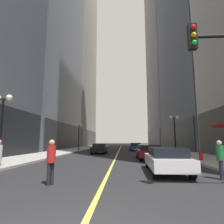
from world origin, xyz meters
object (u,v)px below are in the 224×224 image
object	(u,v)px
car_white	(166,159)
pedestrian_in_green_parka	(220,156)
street_lamp_left_far	(79,131)
car_maroon	(148,152)
fire_hydrant_right	(201,157)
pedestrian_in_red_jacket	(51,158)
car_black	(99,148)
car_blue	(135,146)
street_lamp_left_near	(2,114)
street_lamp_right_mid	(174,126)

from	to	relation	value
car_white	pedestrian_in_green_parka	bearing A→B (deg)	-37.46
street_lamp_left_far	car_white	bearing A→B (deg)	-64.55
car_maroon	fire_hydrant_right	distance (m)	4.26
fire_hydrant_right	street_lamp_left_far	bearing A→B (deg)	132.42
car_maroon	fire_hydrant_right	world-z (taller)	car_maroon
pedestrian_in_red_jacket	car_black	bearing A→B (deg)	91.19
car_maroon	fire_hydrant_right	size ratio (longest dim) A/B	5.51
car_white	fire_hydrant_right	size ratio (longest dim) A/B	6.02
pedestrian_in_green_parka	car_maroon	bearing A→B (deg)	103.69
pedestrian_in_green_parka	car_blue	bearing A→B (deg)	95.47
car_white	street_lamp_left_near	size ratio (longest dim) A/B	1.09
car_white	car_blue	xyz separation A→B (m)	(-0.29, 22.63, -0.00)
car_black	fire_hydrant_right	world-z (taller)	car_black
car_black	pedestrian_in_green_parka	size ratio (longest dim) A/B	2.46
car_black	street_lamp_right_mid	size ratio (longest dim) A/B	0.94
street_lamp_left_far	street_lamp_right_mid	size ratio (longest dim) A/B	1.00
car_maroon	street_lamp_left_near	distance (m)	11.78
car_white	pedestrian_in_green_parka	xyz separation A→B (m)	(2.03, -1.56, 0.26)
street_lamp_right_mid	fire_hydrant_right	xyz separation A→B (m)	(0.50, -5.44, -2.86)
car_white	car_maroon	bearing A→B (deg)	90.37
car_maroon	street_lamp_right_mid	bearing A→B (deg)	47.81
street_lamp_right_mid	fire_hydrant_right	distance (m)	6.16
street_lamp_right_mid	fire_hydrant_right	size ratio (longest dim) A/B	5.54
pedestrian_in_green_parka	street_lamp_left_far	world-z (taller)	street_lamp_left_far
car_black	car_blue	bearing A→B (deg)	56.60
car_maroon	pedestrian_in_red_jacket	bearing A→B (deg)	-116.66
car_maroon	street_lamp_left_far	world-z (taller)	street_lamp_left_far
pedestrian_in_red_jacket	street_lamp_right_mid	distance (m)	16.27
street_lamp_right_mid	fire_hydrant_right	world-z (taller)	street_lamp_right_mid
car_white	fire_hydrant_right	xyz separation A→B (m)	(3.86, 5.29, -0.32)
pedestrian_in_green_parka	street_lamp_right_mid	distance (m)	12.56
pedestrian_in_green_parka	street_lamp_left_far	distance (m)	24.39
car_maroon	street_lamp_left_far	size ratio (longest dim) A/B	0.99
street_lamp_left_near	car_blue	bearing A→B (deg)	67.68
pedestrian_in_red_jacket	street_lamp_left_near	world-z (taller)	street_lamp_left_near
car_white	street_lamp_left_far	bearing A→B (deg)	115.45
street_lamp_left_near	car_black	bearing A→B (deg)	74.53
pedestrian_in_red_jacket	street_lamp_right_mid	world-z (taller)	street_lamp_right_mid
car_maroon	pedestrian_in_green_parka	world-z (taller)	pedestrian_in_green_parka
pedestrian_in_green_parka	street_lamp_left_near	world-z (taller)	street_lamp_left_near
pedestrian_in_green_parka	street_lamp_left_far	bearing A→B (deg)	118.20
street_lamp_left_near	street_lamp_right_mid	size ratio (longest dim) A/B	1.00
pedestrian_in_red_jacket	street_lamp_left_far	world-z (taller)	street_lamp_left_far
car_white	pedestrian_in_red_jacket	size ratio (longest dim) A/B	2.80
car_blue	fire_hydrant_right	bearing A→B (deg)	-76.57
car_black	street_lamp_right_mid	distance (m)	10.02
car_white	car_black	world-z (taller)	same
car_blue	street_lamp_right_mid	bearing A→B (deg)	-72.99
car_maroon	pedestrian_in_red_jacket	size ratio (longest dim) A/B	2.56
street_lamp_left_near	street_lamp_right_mid	xyz separation A→B (m)	(12.80, 10.40, 0.00)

